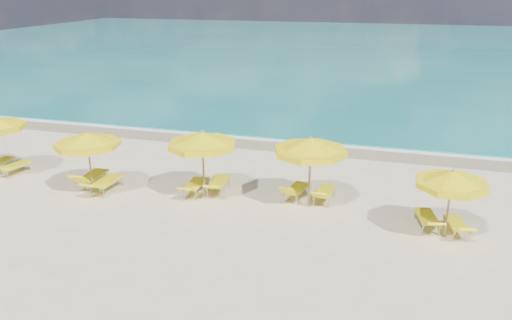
# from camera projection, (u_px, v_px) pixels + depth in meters

# --- Properties ---
(ground_plane) EXTENTS (120.00, 120.00, 0.00)m
(ground_plane) POSITION_uv_depth(u_px,v_px,m) (245.00, 205.00, 17.83)
(ground_plane) COLOR beige
(ocean) EXTENTS (120.00, 80.00, 0.30)m
(ocean) POSITION_uv_depth(u_px,v_px,m) (359.00, 48.00, 61.34)
(ocean) COLOR #14716C
(ocean) RESTS_ON ground
(wet_sand_band) EXTENTS (120.00, 2.60, 0.01)m
(wet_sand_band) POSITION_uv_depth(u_px,v_px,m) (289.00, 144.00, 24.54)
(wet_sand_band) COLOR tan
(wet_sand_band) RESTS_ON ground
(foam_line) EXTENTS (120.00, 1.20, 0.03)m
(foam_line) POSITION_uv_depth(u_px,v_px,m) (292.00, 140.00, 25.26)
(foam_line) COLOR white
(foam_line) RESTS_ON ground
(whitecap_near) EXTENTS (14.00, 0.36, 0.05)m
(whitecap_near) POSITION_uv_depth(u_px,v_px,m) (234.00, 97.00, 34.79)
(whitecap_near) COLOR white
(whitecap_near) RESTS_ON ground
(whitecap_far) EXTENTS (18.00, 0.30, 0.05)m
(whitecap_far) POSITION_uv_depth(u_px,v_px,m) (440.00, 89.00, 37.52)
(whitecap_far) COLOR white
(whitecap_far) RESTS_ON ground
(umbrella_2) EXTENTS (2.89, 2.89, 2.43)m
(umbrella_2) POSITION_uv_depth(u_px,v_px,m) (87.00, 140.00, 18.21)
(umbrella_2) COLOR #A18050
(umbrella_2) RESTS_ON ground
(umbrella_3) EXTENTS (2.81, 2.81, 2.56)m
(umbrella_3) POSITION_uv_depth(u_px,v_px,m) (202.00, 140.00, 17.84)
(umbrella_3) COLOR #A18050
(umbrella_3) RESTS_ON ground
(umbrella_4) EXTENTS (2.70, 2.70, 2.59)m
(umbrella_4) POSITION_uv_depth(u_px,v_px,m) (311.00, 147.00, 17.06)
(umbrella_4) COLOR #A18050
(umbrella_4) RESTS_ON ground
(umbrella_5) EXTENTS (2.88, 2.88, 2.25)m
(umbrella_5) POSITION_uv_depth(u_px,v_px,m) (452.00, 179.00, 14.98)
(umbrella_5) COLOR #A18050
(umbrella_5) RESTS_ON ground
(lounger_1_right) EXTENTS (0.89, 1.76, 0.78)m
(lounger_1_right) POSITION_uv_depth(u_px,v_px,m) (14.00, 169.00, 20.67)
(lounger_1_right) COLOR #A5A8AD
(lounger_1_right) RESTS_ON ground
(lounger_2_left) EXTENTS (0.74, 1.95, 0.89)m
(lounger_2_left) POSITION_uv_depth(u_px,v_px,m) (92.00, 180.00, 19.41)
(lounger_2_left) COLOR #A5A8AD
(lounger_2_left) RESTS_ON ground
(lounger_2_right) EXTENTS (0.71, 1.94, 0.72)m
(lounger_2_right) POSITION_uv_depth(u_px,v_px,m) (106.00, 186.00, 18.96)
(lounger_2_right) COLOR #A5A8AD
(lounger_2_right) RESTS_ON ground
(lounger_3_left) EXTENTS (0.64, 1.79, 0.65)m
(lounger_3_left) POSITION_uv_depth(u_px,v_px,m) (194.00, 188.00, 18.77)
(lounger_3_left) COLOR #A5A8AD
(lounger_3_left) RESTS_ON ground
(lounger_3_right) EXTENTS (0.81, 1.94, 0.73)m
(lounger_3_right) POSITION_uv_depth(u_px,v_px,m) (218.00, 186.00, 18.90)
(lounger_3_right) COLOR #A5A8AD
(lounger_3_right) RESTS_ON ground
(lounger_4_left) EXTENTS (0.89, 1.80, 0.82)m
(lounger_4_left) POSITION_uv_depth(u_px,v_px,m) (296.00, 193.00, 18.31)
(lounger_4_left) COLOR #A5A8AD
(lounger_4_left) RESTS_ON ground
(lounger_4_right) EXTENTS (0.68, 1.72, 0.75)m
(lounger_4_right) POSITION_uv_depth(u_px,v_px,m) (324.00, 196.00, 18.11)
(lounger_4_right) COLOR #A5A8AD
(lounger_4_right) RESTS_ON ground
(lounger_5_left) EXTENTS (0.90, 1.81, 0.69)m
(lounger_5_left) POSITION_uv_depth(u_px,v_px,m) (427.00, 222.00, 16.14)
(lounger_5_left) COLOR #A5A8AD
(lounger_5_left) RESTS_ON ground
(lounger_5_right) EXTENTS (0.84, 1.68, 0.68)m
(lounger_5_right) POSITION_uv_depth(u_px,v_px,m) (456.00, 228.00, 15.73)
(lounger_5_right) COLOR #A5A8AD
(lounger_5_right) RESTS_ON ground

